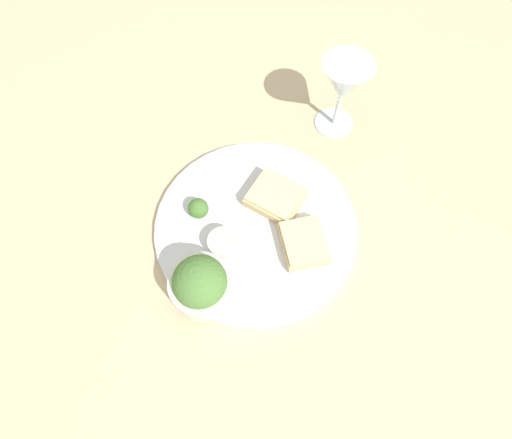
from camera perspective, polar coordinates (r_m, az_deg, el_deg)
ground_plane at (r=0.66m, az=0.00°, el=-1.29°), size 4.00×4.00×0.00m
dinner_plate at (r=0.66m, az=0.00°, el=-1.04°), size 0.33×0.33×0.01m
salad_bowl at (r=0.58m, az=-7.89°, el=-9.15°), size 0.09×0.09×0.09m
sauce_ramekin at (r=0.62m, az=-4.65°, el=-3.46°), size 0.05×0.05×0.03m
cheese_toast_near at (r=0.66m, az=2.84°, el=3.26°), size 0.10×0.09×0.03m
cheese_toast_far at (r=0.63m, az=6.81°, el=-3.31°), size 0.10×0.10×0.03m
wine_glass at (r=0.72m, az=12.45°, el=18.31°), size 0.09×0.09×0.14m
garnish at (r=0.65m, az=-8.24°, el=1.60°), size 0.03×0.03×0.03m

